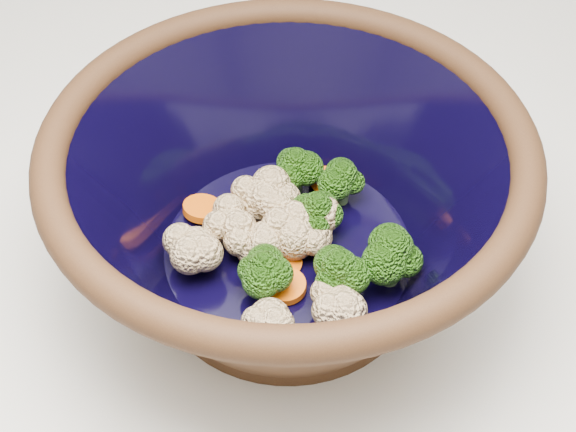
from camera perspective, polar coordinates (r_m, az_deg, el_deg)
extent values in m
cylinder|color=black|center=(0.62, 0.00, -3.83)|extent=(0.20, 0.20, 0.01)
torus|color=black|center=(0.52, 0.00, 5.01)|extent=(0.33, 0.33, 0.02)
cylinder|color=black|center=(0.60, 0.00, -2.35)|extent=(0.19, 0.19, 0.00)
cylinder|color=#608442|center=(0.60, 2.03, -0.87)|extent=(0.01, 0.01, 0.02)
ellipsoid|color=#327015|center=(0.58, 2.08, 0.50)|extent=(0.04, 0.04, 0.03)
cylinder|color=#608442|center=(0.63, 3.86, 1.57)|extent=(0.01, 0.01, 0.02)
ellipsoid|color=#327015|center=(0.61, 3.95, 2.85)|extent=(0.03, 0.03, 0.03)
cylinder|color=#608442|center=(0.63, 0.54, 2.37)|extent=(0.01, 0.01, 0.02)
ellipsoid|color=#327015|center=(0.62, 0.55, 3.73)|extent=(0.04, 0.04, 0.03)
cylinder|color=#608442|center=(0.57, 7.27, -3.95)|extent=(0.01, 0.01, 0.02)
ellipsoid|color=#327015|center=(0.56, 7.50, -2.36)|extent=(0.04, 0.04, 0.04)
cylinder|color=#608442|center=(0.56, 3.55, -5.16)|extent=(0.01, 0.01, 0.02)
ellipsoid|color=#327015|center=(0.55, 3.66, -3.72)|extent=(0.04, 0.04, 0.03)
cylinder|color=#608442|center=(0.57, -1.67, -4.96)|extent=(0.01, 0.01, 0.02)
ellipsoid|color=#327015|center=(0.55, -1.72, -3.69)|extent=(0.03, 0.03, 0.03)
sphere|color=beige|center=(0.59, 1.68, -0.89)|extent=(0.03, 0.03, 0.03)
sphere|color=beige|center=(0.58, -6.55, -2.36)|extent=(0.03, 0.03, 0.03)
sphere|color=beige|center=(0.59, 1.84, -1.49)|extent=(0.03, 0.03, 0.03)
sphere|color=beige|center=(0.59, -4.04, -0.68)|extent=(0.03, 0.03, 0.03)
sphere|color=beige|center=(0.61, -0.55, 1.08)|extent=(0.03, 0.03, 0.03)
sphere|color=beige|center=(0.54, -1.32, -7.34)|extent=(0.03, 0.03, 0.03)
sphere|color=beige|center=(0.61, -2.00, 1.14)|extent=(0.03, 0.03, 0.03)
sphere|color=beige|center=(0.58, -2.51, -2.19)|extent=(0.03, 0.03, 0.03)
sphere|color=beige|center=(0.58, 0.39, -1.52)|extent=(0.03, 0.03, 0.03)
sphere|color=beige|center=(0.55, 3.61, -6.36)|extent=(0.03, 0.03, 0.03)
cylinder|color=orange|center=(0.57, -0.14, -5.03)|extent=(0.03, 0.03, 0.01)
cylinder|color=orange|center=(0.58, -0.41, -3.25)|extent=(0.03, 0.03, 0.01)
cylinder|color=orange|center=(0.62, -6.11, 0.53)|extent=(0.03, 0.03, 0.01)
cylinder|color=orange|center=(0.64, 2.96, 2.52)|extent=(0.03, 0.03, 0.01)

